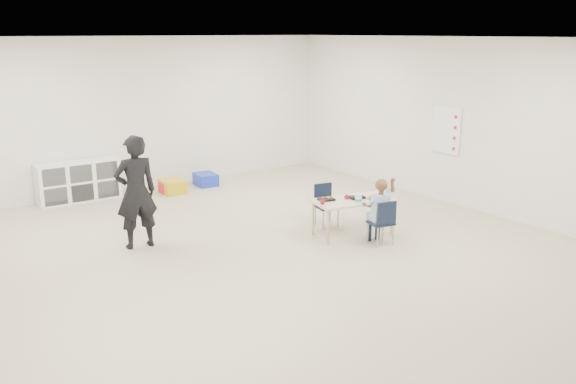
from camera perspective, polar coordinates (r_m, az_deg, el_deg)
room at (r=7.66m, az=-1.55°, el=3.67°), size 9.00×9.02×2.80m
table at (r=8.90m, az=6.06°, el=-2.32°), size 1.26×0.79×0.54m
chair_near at (r=8.54m, az=8.68°, el=-2.78°), size 0.36×0.34×0.64m
chair_far at (r=9.24m, az=3.66°, el=-1.30°), size 0.36×0.34×0.64m
child at (r=8.49m, az=8.73°, el=-1.59°), size 0.50×0.50×1.01m
lunch_tray_near at (r=8.88m, az=6.44°, el=-0.48°), size 0.25×0.20×0.03m
lunch_tray_far at (r=8.73m, az=3.61°, el=-0.69°), size 0.25×0.20×0.03m
milk_carton at (r=8.69m, az=6.60°, el=-0.59°), size 0.08×0.08×0.10m
bread_roll at (r=8.85m, az=7.83°, el=-0.46°), size 0.09×0.09×0.07m
apple_near at (r=8.80m, az=5.51°, el=-0.46°), size 0.07×0.07×0.07m
apple_far at (r=8.52m, az=3.26°, el=-0.93°), size 0.07×0.07×0.07m
cubby_shelf at (r=11.23m, az=-19.01°, el=0.97°), size 1.40×0.40×0.70m
rules_poster at (r=10.77m, az=14.57°, el=5.63°), size 0.02×0.60×0.80m
adult at (r=8.46m, az=-14.05°, el=-0.01°), size 0.60×0.42×1.56m
bin_red at (r=11.36m, az=-10.91°, el=0.37°), size 0.32×0.41×0.20m
bin_yellow at (r=11.38m, az=-10.76°, el=0.52°), size 0.40×0.51×0.24m
bin_blue at (r=11.84m, az=-7.71°, el=1.18°), size 0.41×0.51×0.23m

